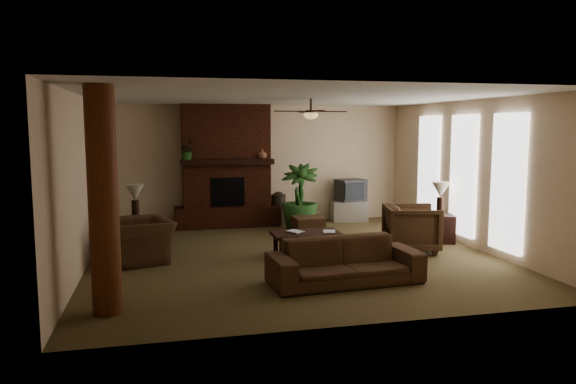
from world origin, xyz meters
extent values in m
plane|color=brown|center=(0.00, 0.00, 0.00)|extent=(7.00, 7.00, 0.00)
plane|color=silver|center=(0.00, 0.00, 2.80)|extent=(7.00, 7.00, 0.00)
plane|color=beige|center=(0.00, 3.50, 1.40)|extent=(7.00, 0.00, 7.00)
plane|color=beige|center=(0.00, -3.50, 1.40)|extent=(7.00, 0.00, 7.00)
plane|color=beige|center=(-3.50, 0.00, 1.40)|extent=(0.00, 7.00, 7.00)
plane|color=beige|center=(3.50, 0.00, 1.40)|extent=(0.00, 7.00, 7.00)
cube|color=#512415|center=(-0.80, 3.25, 1.40)|extent=(2.00, 0.50, 2.80)
cube|color=#512415|center=(-0.80, 3.15, 0.23)|extent=(2.40, 0.70, 0.45)
cube|color=black|center=(-0.80, 2.99, 0.82)|extent=(0.75, 0.04, 0.65)
cube|color=black|center=(-0.80, 2.97, 1.50)|extent=(2.10, 0.28, 0.12)
cube|color=white|center=(3.45, 1.60, 1.35)|extent=(0.08, 0.85, 2.35)
cube|color=white|center=(3.45, 0.20, 1.35)|extent=(0.08, 0.85, 2.35)
cube|color=white|center=(3.45, -1.20, 1.35)|extent=(0.08, 0.85, 2.35)
cylinder|color=brown|center=(-2.95, -2.40, 1.40)|extent=(0.36, 0.36, 2.80)
cube|color=black|center=(-3.44, 1.80, 1.05)|extent=(0.10, 1.00, 2.10)
cylinder|color=black|center=(0.40, 0.30, 2.68)|extent=(0.04, 0.04, 0.24)
cylinder|color=black|center=(0.40, 0.30, 2.56)|extent=(0.20, 0.20, 0.06)
ellipsoid|color=#F2BF72|center=(0.40, 0.30, 2.50)|extent=(0.26, 0.26, 0.14)
cube|color=black|center=(0.80, 0.30, 2.57)|extent=(0.55, 0.12, 0.01)
cube|color=black|center=(0.00, 0.30, 2.57)|extent=(0.55, 0.12, 0.01)
cube|color=black|center=(0.40, 0.70, 2.57)|extent=(0.12, 0.55, 0.01)
cube|color=black|center=(0.40, -0.10, 2.57)|extent=(0.12, 0.55, 0.01)
imported|color=#4B3220|center=(0.35, -1.83, 0.44)|extent=(2.29, 0.83, 0.88)
imported|color=#4B3220|center=(-2.63, 0.21, 0.48)|extent=(1.00, 1.27, 0.97)
imported|color=#4B3220|center=(2.21, -0.18, 0.48)|extent=(1.06, 1.11, 0.96)
cube|color=black|center=(0.22, -0.08, 0.40)|extent=(1.20, 0.70, 0.06)
cube|color=black|center=(-0.28, -0.33, 0.18)|extent=(0.07, 0.07, 0.37)
cube|color=black|center=(0.72, -0.33, 0.18)|extent=(0.07, 0.07, 0.37)
cube|color=black|center=(-0.28, 0.17, 0.18)|extent=(0.07, 0.07, 0.37)
cube|color=black|center=(0.72, 0.17, 0.18)|extent=(0.07, 0.07, 0.37)
cube|color=#4B3220|center=(0.72, 1.64, 0.20)|extent=(0.61, 0.61, 0.40)
cube|color=silver|center=(2.17, 3.15, 0.25)|extent=(0.90, 0.59, 0.50)
cube|color=#333335|center=(2.21, 3.15, 0.76)|extent=(0.74, 0.63, 0.52)
cube|color=black|center=(2.21, 2.88, 0.76)|extent=(0.51, 0.14, 0.40)
cylinder|color=#34281D|center=(0.41, 3.15, 0.35)|extent=(0.34, 0.34, 0.70)
sphere|color=#34281D|center=(0.41, 3.15, 0.60)|extent=(0.34, 0.34, 0.34)
imported|color=#285120|center=(0.71, 2.33, 0.41)|extent=(1.29, 1.67, 0.82)
cube|color=black|center=(-2.77, 1.40, 0.28)|extent=(0.53, 0.53, 0.55)
cylinder|color=black|center=(-2.77, 1.41, 0.73)|extent=(0.16, 0.16, 0.35)
cone|color=beige|center=(-2.77, 1.41, 1.05)|extent=(0.42, 0.42, 0.30)
cube|color=black|center=(3.13, 0.44, 0.28)|extent=(0.62, 0.62, 0.55)
cylinder|color=black|center=(3.15, 0.50, 0.73)|extent=(0.15, 0.15, 0.35)
cone|color=beige|center=(3.15, 0.50, 1.05)|extent=(0.39, 0.39, 0.30)
imported|color=#285120|center=(-1.70, 2.94, 1.72)|extent=(0.48, 0.51, 0.33)
imported|color=#92573A|center=(0.00, 3.00, 1.67)|extent=(0.25, 0.26, 0.22)
imported|color=#999999|center=(-0.06, -0.11, 0.57)|extent=(0.20, 0.13, 0.29)
imported|color=#999999|center=(0.51, -0.15, 0.58)|extent=(0.21, 0.08, 0.29)
camera|label=1|loc=(-2.24, -9.22, 2.30)|focal=33.74mm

